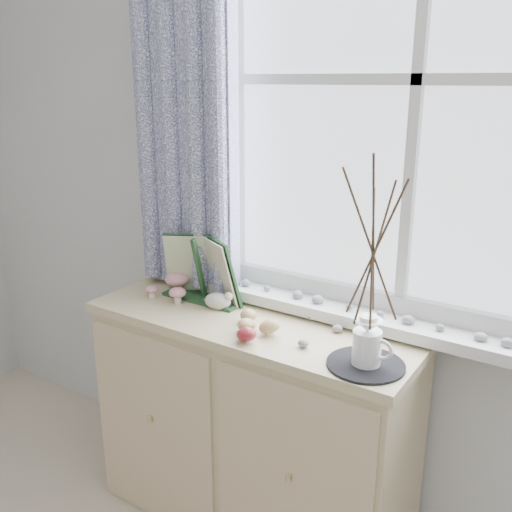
% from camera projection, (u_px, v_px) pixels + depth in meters
% --- Properties ---
extents(sideboard, '(1.20, 0.45, 0.85)m').
position_uv_depth(sideboard, '(251.00, 424.00, 2.12)').
color(sideboard, '#CBB68E').
rests_on(sideboard, ground).
extents(botanical_book, '(0.37, 0.13, 0.26)m').
position_uv_depth(botanical_book, '(197.00, 270.00, 2.10)').
color(botanical_book, '#204324').
rests_on(botanical_book, sideboard).
extents(toadstool_cluster, '(0.18, 0.15, 0.09)m').
position_uv_depth(toadstool_cluster, '(175.00, 284.00, 2.18)').
color(toadstool_cluster, white).
rests_on(toadstool_cluster, sideboard).
extents(wooden_eggs, '(0.17, 0.17, 0.07)m').
position_uv_depth(wooden_eggs, '(253.00, 325.00, 1.87)').
color(wooden_eggs, tan).
rests_on(wooden_eggs, sideboard).
extents(songbird_figurine, '(0.15, 0.10, 0.07)m').
position_uv_depth(songbird_figurine, '(218.00, 300.00, 2.06)').
color(songbird_figurine, silver).
rests_on(songbird_figurine, sideboard).
extents(crocheted_doily, '(0.23, 0.23, 0.01)m').
position_uv_depth(crocheted_doily, '(366.00, 365.00, 1.66)').
color(crocheted_doily, black).
rests_on(crocheted_doily, sideboard).
extents(twig_pitcher, '(0.22, 0.22, 0.64)m').
position_uv_depth(twig_pitcher, '(373.00, 246.00, 1.55)').
color(twig_pitcher, white).
rests_on(twig_pitcher, crocheted_doily).
extents(sideboard_pebbles, '(0.34, 0.23, 0.03)m').
position_uv_depth(sideboard_pebbles, '(338.00, 337.00, 1.82)').
color(sideboard_pebbles, '#9C9C9F').
rests_on(sideboard_pebbles, sideboard).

